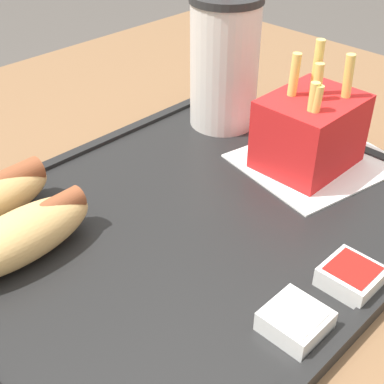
{
  "coord_description": "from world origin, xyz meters",
  "views": [
    {
      "loc": [
        -0.25,
        -0.26,
        1.03
      ],
      "look_at": [
        0.02,
        0.01,
        0.76
      ],
      "focal_mm": 50.0,
      "sensor_mm": 36.0,
      "label": 1
    }
  ],
  "objects_px": {
    "sauce_cup_mayo": "(295,320)",
    "sauce_cup_ketchup": "(351,276)",
    "fries_carton": "(310,131)",
    "soda_cup": "(224,62)",
    "hot_dog_near": "(20,235)"
  },
  "relations": [
    {
      "from": "sauce_cup_mayo",
      "to": "fries_carton",
      "type": "bearing_deg",
      "value": 32.91
    },
    {
      "from": "soda_cup",
      "to": "sauce_cup_mayo",
      "type": "distance_m",
      "value": 0.33
    },
    {
      "from": "sauce_cup_mayo",
      "to": "sauce_cup_ketchup",
      "type": "relative_size",
      "value": 1.0
    },
    {
      "from": "sauce_cup_mayo",
      "to": "sauce_cup_ketchup",
      "type": "height_order",
      "value": "same"
    },
    {
      "from": "hot_dog_near",
      "to": "sauce_cup_ketchup",
      "type": "distance_m",
      "value": 0.27
    },
    {
      "from": "hot_dog_near",
      "to": "sauce_cup_mayo",
      "type": "xyz_separation_m",
      "value": [
        0.09,
        -0.21,
        -0.01
      ]
    },
    {
      "from": "sauce_cup_ketchup",
      "to": "fries_carton",
      "type": "bearing_deg",
      "value": 46.01
    },
    {
      "from": "fries_carton",
      "to": "sauce_cup_ketchup",
      "type": "relative_size",
      "value": 3.15
    },
    {
      "from": "soda_cup",
      "to": "hot_dog_near",
      "type": "xyz_separation_m",
      "value": [
        -0.29,
        -0.04,
        -0.05
      ]
    },
    {
      "from": "hot_dog_near",
      "to": "fries_carton",
      "type": "distance_m",
      "value": 0.3
    },
    {
      "from": "hot_dog_near",
      "to": "sauce_cup_ketchup",
      "type": "xyz_separation_m",
      "value": [
        0.16,
        -0.21,
        -0.01
      ]
    },
    {
      "from": "fries_carton",
      "to": "sauce_cup_mayo",
      "type": "relative_size",
      "value": 3.15
    },
    {
      "from": "soda_cup",
      "to": "sauce_cup_mayo",
      "type": "bearing_deg",
      "value": -128.68
    },
    {
      "from": "soda_cup",
      "to": "fries_carton",
      "type": "xyz_separation_m",
      "value": [
        -0.01,
        -0.13,
        -0.04
      ]
    },
    {
      "from": "sauce_cup_ketchup",
      "to": "sauce_cup_mayo",
      "type": "bearing_deg",
      "value": 176.29
    }
  ]
}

